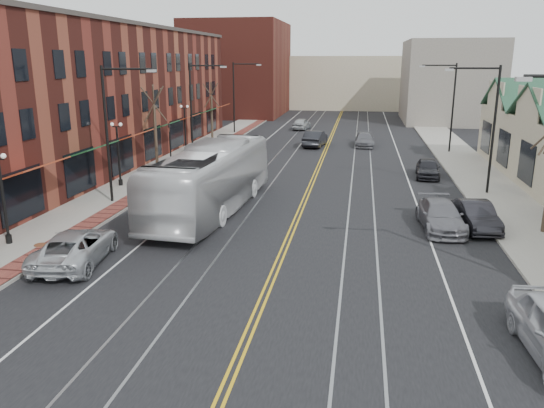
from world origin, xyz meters
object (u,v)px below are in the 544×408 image
(parked_suv, at_px, (76,247))
(parked_car_d, at_px, (428,168))
(transit_bus, at_px, (211,179))
(parked_car_b, at_px, (476,216))
(parked_car_c, at_px, (441,216))

(parked_suv, relative_size, parked_car_d, 1.28)
(parked_suv, bearing_deg, transit_bus, -120.04)
(parked_suv, bearing_deg, parked_car_b, -164.21)
(parked_car_c, bearing_deg, parked_suv, -158.45)
(transit_bus, distance_m, parked_car_b, 14.38)
(parked_car_b, bearing_deg, parked_car_c, -174.77)
(parked_car_d, bearing_deg, parked_car_c, -89.50)
(parked_suv, xyz_separation_m, parked_car_b, (17.86, 7.83, -0.02))
(parked_car_b, xyz_separation_m, parked_car_c, (-1.80, -0.36, 0.01))
(transit_bus, bearing_deg, parked_suv, 71.77)
(transit_bus, relative_size, parked_car_d, 3.33)
(transit_bus, xyz_separation_m, parked_car_d, (13.28, 11.46, -1.21))
(parked_car_c, bearing_deg, transit_bus, 170.79)
(transit_bus, distance_m, parked_car_d, 17.59)
(transit_bus, distance_m, parked_car_c, 12.62)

